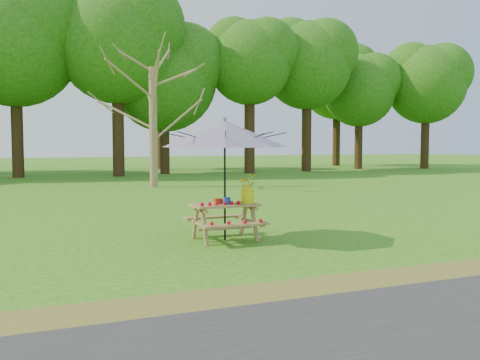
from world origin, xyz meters
name	(u,v)px	position (x,y,z in m)	size (l,w,h in m)	color
ground	(161,255)	(0.00, 0.00, 0.00)	(120.00, 120.00, 0.00)	#217516
drygrass_strip	(225,303)	(0.00, -2.80, 0.00)	(120.00, 1.20, 0.01)	olive
treeline	(55,25)	(0.00, 22.00, 8.00)	(60.00, 12.00, 16.00)	#20530E
bare_tree	(152,17)	(3.00, 12.82, 6.74)	(5.96, 5.96, 11.09)	#8C6F4C
picnic_table	(225,223)	(1.40, 0.78, 0.33)	(1.20, 1.32, 0.67)	olive
patio_umbrella	(225,134)	(1.40, 0.78, 1.95)	(3.01, 3.01, 2.26)	black
produce_bins	(222,201)	(1.35, 0.80, 0.72)	(0.25, 0.40, 0.13)	#B42A0E
tomatoes_row	(221,203)	(1.25, 0.60, 0.71)	(0.77, 0.13, 0.07)	red
flower_bucket	(248,187)	(1.84, 0.75, 0.96)	(0.36, 0.32, 0.54)	#F9F70D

